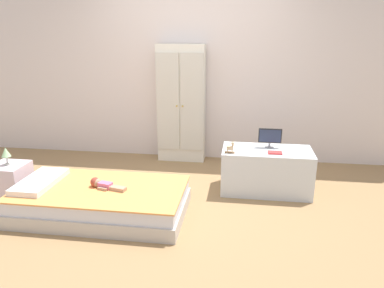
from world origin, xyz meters
TOP-DOWN VIEW (x-y plane):
  - ground_plane at (0.00, 0.00)m, footprint 10.00×10.00m
  - back_wall at (0.00, 1.57)m, footprint 6.40×0.05m
  - bed at (-0.67, -0.33)m, footprint 1.69×0.91m
  - pillow at (-1.32, -0.33)m, footprint 0.32×0.65m
  - doll at (-0.66, -0.33)m, footprint 0.39×0.16m
  - nightstand at (-1.80, -0.13)m, footprint 0.36×0.36m
  - table_lamp at (-1.80, -0.13)m, footprint 0.10×0.10m
  - wardrobe at (-0.15, 1.41)m, footprint 0.66×0.27m
  - tv_stand at (1.00, 0.47)m, footprint 1.00×0.51m
  - tv_monitor at (1.02, 0.56)m, footprint 0.26×0.10m
  - rocking_horse_toy at (0.59, 0.30)m, footprint 0.11×0.04m
  - book_red at (1.07, 0.36)m, footprint 0.15×0.10m

SIDE VIEW (x-z plane):
  - ground_plane at x=0.00m, z-range -0.02..0.00m
  - bed at x=-0.67m, z-range 0.00..0.29m
  - nightstand at x=-1.80m, z-range 0.00..0.40m
  - tv_stand at x=1.00m, z-range 0.00..0.50m
  - pillow at x=-1.32m, z-range 0.29..0.35m
  - doll at x=-0.66m, z-range 0.28..0.37m
  - book_red at x=1.07m, z-range 0.50..0.52m
  - table_lamp at x=-1.80m, z-range 0.43..0.63m
  - rocking_horse_toy at x=0.59m, z-range 0.50..0.63m
  - tv_monitor at x=1.02m, z-range 0.52..0.74m
  - wardrobe at x=-0.15m, z-range 0.00..1.62m
  - back_wall at x=0.00m, z-range 0.00..2.70m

